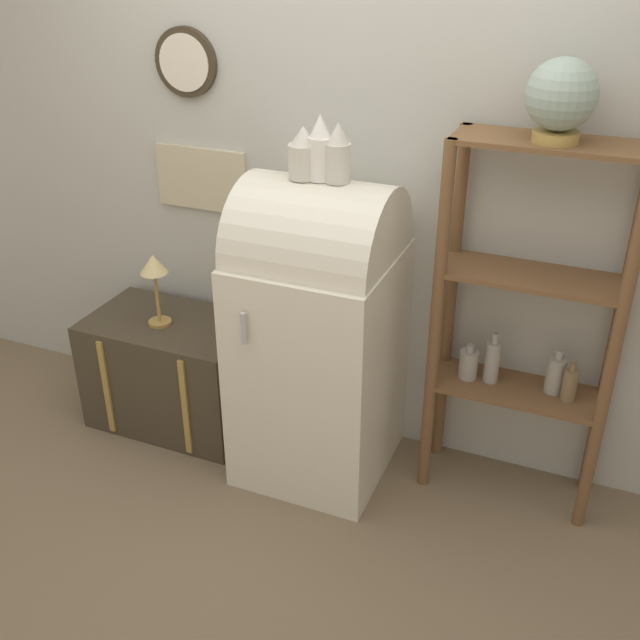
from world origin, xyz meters
The scene contains 10 objects.
ground_plane centered at (0.00, 0.00, 0.00)m, with size 12.00×12.00×0.00m, color #7A664C.
wall_back centered at (0.00, 0.57, 1.35)m, with size 7.00×0.09×2.70m.
refrigerator centered at (0.00, 0.22, 0.71)m, with size 0.63×0.68×1.37m.
suitcase_trunk centered at (-0.80, 0.26, 0.28)m, with size 0.80×0.51×0.56m.
shelf_unit centered at (0.84, 0.38, 0.86)m, with size 0.73×0.29×1.57m.
globe centered at (0.85, 0.36, 1.73)m, with size 0.25×0.25×0.29m.
vase_left centered at (-0.06, 0.22, 1.47)m, with size 0.12×0.12×0.20m.
vase_center centered at (0.01, 0.23, 1.49)m, with size 0.10×0.10×0.25m.
vase_right centered at (0.08, 0.23, 1.48)m, with size 0.10×0.10×0.23m.
desk_lamp centered at (-0.82, 0.22, 0.84)m, with size 0.13×0.13×0.36m.
Camera 1 is at (1.09, -2.37, 2.27)m, focal length 42.00 mm.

